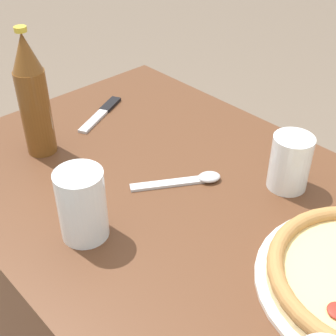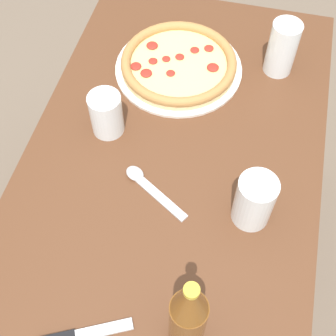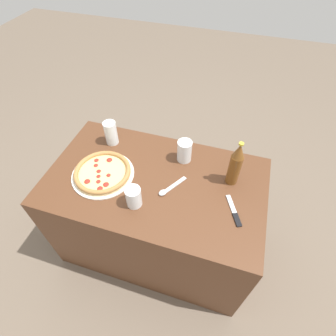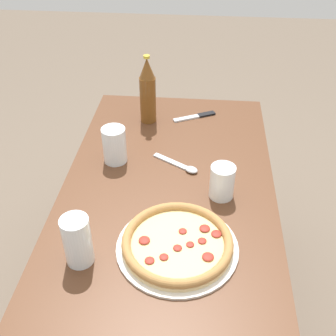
{
  "view_description": "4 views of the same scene",
  "coord_description": "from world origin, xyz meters",
  "px_view_note": "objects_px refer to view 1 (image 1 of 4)",
  "views": [
    {
      "loc": [
        0.43,
        -0.5,
        1.28
      ],
      "look_at": [
        -0.09,
        -0.02,
        0.77
      ],
      "focal_mm": 50.0,
      "sensor_mm": 36.0,
      "label": 1
    },
    {
      "loc": [
        -0.6,
        -0.13,
        1.61
      ],
      "look_at": [
        -0.06,
        -0.0,
        0.75
      ],
      "focal_mm": 50.0,
      "sensor_mm": 36.0,
      "label": 2
    },
    {
      "loc": [
        -0.33,
        0.82,
        1.8
      ],
      "look_at": [
        -0.06,
        -0.05,
        0.77
      ],
      "focal_mm": 28.0,
      "sensor_mm": 36.0,
      "label": 3
    },
    {
      "loc": [
        1.07,
        0.1,
        1.59
      ],
      "look_at": [
        -0.02,
        -0.0,
        0.75
      ],
      "focal_mm": 45.0,
      "sensor_mm": 36.0,
      "label": 4
    }
  ],
  "objects_px": {
    "knife": "(102,113)",
    "spoon": "(191,180)",
    "glass_mango_juice": "(82,208)",
    "glass_cola": "(290,164)",
    "beer_bottle": "(33,97)"
  },
  "relations": [
    {
      "from": "beer_bottle",
      "to": "spoon",
      "type": "bearing_deg",
      "value": 27.35
    },
    {
      "from": "glass_cola",
      "to": "spoon",
      "type": "height_order",
      "value": "glass_cola"
    },
    {
      "from": "glass_cola",
      "to": "knife",
      "type": "relative_size",
      "value": 0.65
    },
    {
      "from": "spoon",
      "to": "knife",
      "type": "bearing_deg",
      "value": 174.27
    },
    {
      "from": "glass_mango_juice",
      "to": "spoon",
      "type": "bearing_deg",
      "value": 84.79
    },
    {
      "from": "spoon",
      "to": "beer_bottle",
      "type": "bearing_deg",
      "value": -152.65
    },
    {
      "from": "knife",
      "to": "spoon",
      "type": "bearing_deg",
      "value": -5.73
    },
    {
      "from": "glass_mango_juice",
      "to": "glass_cola",
      "type": "bearing_deg",
      "value": 67.08
    },
    {
      "from": "glass_cola",
      "to": "glass_mango_juice",
      "type": "bearing_deg",
      "value": -112.92
    },
    {
      "from": "glass_cola",
      "to": "beer_bottle",
      "type": "bearing_deg",
      "value": -146.7
    },
    {
      "from": "glass_cola",
      "to": "knife",
      "type": "bearing_deg",
      "value": -168.75
    },
    {
      "from": "glass_mango_juice",
      "to": "spoon",
      "type": "distance_m",
      "value": 0.25
    },
    {
      "from": "glass_mango_juice",
      "to": "spoon",
      "type": "xyz_separation_m",
      "value": [
        0.02,
        0.24,
        -0.05
      ]
    },
    {
      "from": "knife",
      "to": "spoon",
      "type": "xyz_separation_m",
      "value": [
        0.35,
        -0.03,
        0.0
      ]
    },
    {
      "from": "beer_bottle",
      "to": "knife",
      "type": "height_order",
      "value": "beer_bottle"
    }
  ]
}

